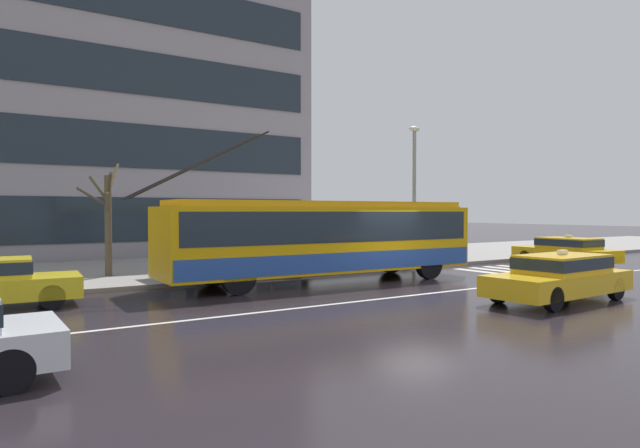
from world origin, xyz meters
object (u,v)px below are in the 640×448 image
street_tree_bare (107,216)px  trolleybus (324,238)px  street_lamp (414,181)px  pedestrian_approaching_curb (272,247)px  taxi_cross_traffic (566,250)px  bus_shelter (220,221)px  pedestrian_walking_past (303,229)px  taxi_oncoming_near (560,275)px  pedestrian_at_shelter (187,231)px

street_tree_bare → trolleybus: bearing=-37.6°
street_lamp → pedestrian_approaching_curb: bearing=178.3°
street_lamp → street_tree_bare: 12.81m
taxi_cross_traffic → bus_shelter: size_ratio=1.24×
taxi_cross_traffic → pedestrian_walking_past: 12.33m
taxi_cross_traffic → street_lamp: 7.60m
bus_shelter → taxi_cross_traffic: bearing=-17.2°
pedestrian_approaching_curb → pedestrian_walking_past: 1.45m
bus_shelter → street_tree_bare: size_ratio=0.89×
taxi_cross_traffic → pedestrian_approaching_curb: 13.56m
taxi_oncoming_near → street_tree_bare: (-9.41, 11.47, 1.57)m
bus_shelter → street_lamp: 8.96m
pedestrian_walking_past → street_tree_bare: bearing=161.8°
taxi_oncoming_near → bus_shelter: size_ratio=1.29×
taxi_oncoming_near → taxi_cross_traffic: same height
trolleybus → street_lamp: size_ratio=2.01×
pedestrian_at_shelter → pedestrian_walking_past: bearing=-9.9°
trolleybus → bus_shelter: 4.29m
trolleybus → taxi_cross_traffic: 12.48m
pedestrian_at_shelter → street_lamp: (10.09, -0.82, 2.04)m
taxi_oncoming_near → pedestrian_walking_past: bearing=105.9°
trolleybus → taxi_oncoming_near: (3.29, -6.74, -0.84)m
trolleybus → pedestrian_at_shelter: 4.94m
pedestrian_walking_past → pedestrian_approaching_curb: bearing=173.2°
street_lamp → street_tree_bare: bearing=169.7°
taxi_oncoming_near → pedestrian_walking_past: (-2.64, 9.25, 1.05)m
trolleybus → street_tree_bare: bearing=142.4°
pedestrian_walking_past → street_lamp: size_ratio=0.33×
taxi_cross_traffic → street_lamp: (-6.03, 3.46, 3.08)m
bus_shelter → pedestrian_approaching_curb: bearing=-27.8°
taxi_cross_traffic → trolleybus: bearing=175.3°
taxi_oncoming_near → street_tree_bare: street_tree_bare is taller
trolleybus → bus_shelter: bearing=123.4°
bus_shelter → street_tree_bare: (-3.79, 1.17, 0.18)m
bus_shelter → pedestrian_at_shelter: (-1.36, -0.29, -0.36)m
taxi_oncoming_near → taxi_cross_traffic: bearing=32.1°
trolleybus → bus_shelter: trolleybus is taller
taxi_oncoming_near → street_lamp: (3.10, 9.19, 3.08)m
pedestrian_at_shelter → taxi_cross_traffic: bearing=-14.9°
trolleybus → street_tree_bare: 7.77m
street_tree_bare → bus_shelter: bearing=-17.2°
trolleybus → street_tree_bare: trolleybus is taller
pedestrian_approaching_curb → pedestrian_walking_past: bearing=-6.8°
taxi_cross_traffic → street_tree_bare: (-18.54, 5.74, 1.57)m
street_lamp → street_tree_bare: size_ratio=1.48×
taxi_oncoming_near → pedestrian_walking_past: pedestrian_walking_past is taller
pedestrian_approaching_curb → trolleybus: bearing=-76.7°
bus_shelter → pedestrian_approaching_curb: (1.71, -0.90, -1.02)m
trolleybus → taxi_cross_traffic: (12.42, -1.01, -0.84)m
trolleybus → pedestrian_walking_past: 2.59m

